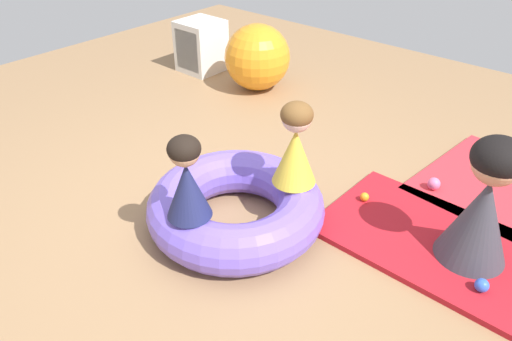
{
  "coord_description": "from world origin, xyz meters",
  "views": [
    {
      "loc": [
        1.88,
        -1.83,
        2.09
      ],
      "look_at": [
        0.1,
        0.21,
        0.34
      ],
      "focal_mm": 34.5,
      "sensor_mm": 36.0,
      "label": 1
    }
  ],
  "objects": [
    {
      "name": "play_ball_blue",
      "position": [
        1.55,
        0.45,
        0.08
      ],
      "size": [
        0.08,
        0.08,
        0.08
      ],
      "primitive_type": "sphere",
      "color": "blue",
      "rests_on": "gym_mat_front"
    },
    {
      "name": "play_ball_pink",
      "position": [
        0.93,
        1.22,
        0.09
      ],
      "size": [
        0.09,
        0.09,
        0.09
      ],
      "primitive_type": "sphere",
      "color": "pink",
      "rests_on": "gym_mat_far_left"
    },
    {
      "name": "storage_cube",
      "position": [
        -2.1,
        1.79,
        0.28
      ],
      "size": [
        0.44,
        0.44,
        0.56
      ],
      "color": "silver",
      "rests_on": "ground"
    },
    {
      "name": "ground_plane",
      "position": [
        0.0,
        0.0,
        0.0
      ],
      "size": [
        8.0,
        8.0,
        0.0
      ],
      "primitive_type": "plane",
      "color": "#93704C"
    },
    {
      "name": "play_ball_orange",
      "position": [
        0.63,
        0.77,
        0.07
      ],
      "size": [
        0.06,
        0.06,
        0.06
      ],
      "primitive_type": "sphere",
      "color": "orange",
      "rests_on": "gym_mat_front"
    },
    {
      "name": "inflatable_cushion",
      "position": [
        0.1,
        0.01,
        0.16
      ],
      "size": [
        1.16,
        1.16,
        0.31
      ],
      "primitive_type": "torus",
      "color": "#7056D1",
      "rests_on": "ground"
    },
    {
      "name": "adult_seated",
      "position": [
        1.39,
        0.69,
        0.43
      ],
      "size": [
        0.46,
        0.46,
        0.81
      ],
      "rotation": [
        0.0,
        0.0,
        1.46
      ],
      "color": "#383842",
      "rests_on": "gym_mat_front"
    },
    {
      "name": "child_in_navy",
      "position": [
        0.09,
        -0.37,
        0.56
      ],
      "size": [
        0.34,
        0.34,
        0.52
      ],
      "rotation": [
        0.0,
        0.0,
        2.78
      ],
      "color": "navy",
      "rests_on": "inflatable_cushion"
    },
    {
      "name": "exercise_ball_large",
      "position": [
        -1.29,
        1.83,
        0.34
      ],
      "size": [
        0.67,
        0.67,
        0.67
      ],
      "primitive_type": "sphere",
      "color": "orange",
      "rests_on": "ground"
    },
    {
      "name": "child_in_yellow",
      "position": [
        0.33,
        0.31,
        0.58
      ],
      "size": [
        0.29,
        0.29,
        0.55
      ],
      "rotation": [
        0.0,
        0.0,
        4.74
      ],
      "color": "yellow",
      "rests_on": "inflatable_cushion"
    },
    {
      "name": "gym_mat_front",
      "position": [
        1.39,
        0.69,
        0.02
      ],
      "size": [
        1.84,
        0.9,
        0.04
      ],
      "primitive_type": "cube",
      "rotation": [
        0.0,
        0.0,
        -0.01
      ],
      "color": "#B21923",
      "rests_on": "ground"
    }
  ]
}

